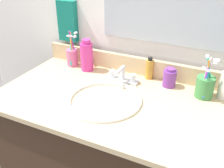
{
  "coord_description": "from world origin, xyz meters",
  "views": [
    {
      "loc": [
        0.41,
        -0.87,
        1.34
      ],
      "look_at": [
        -0.01,
        0.0,
        0.81
      ],
      "focal_mm": 41.77,
      "sensor_mm": 36.0,
      "label": 1
    }
  ],
  "objects_px": {
    "hand_towel": "(68,21)",
    "bottle_cream_purple": "(170,78)",
    "cup_green": "(205,86)",
    "cup_pink": "(72,56)",
    "bottle_soap_pink": "(87,56)",
    "faucet": "(122,76)",
    "bottle_oil_amber": "(149,69)"
  },
  "relations": [
    {
      "from": "bottle_soap_pink",
      "to": "cup_pink",
      "type": "xyz_separation_m",
      "value": [
        -0.1,
        0.02,
        -0.02
      ]
    },
    {
      "from": "bottle_cream_purple",
      "to": "cup_green",
      "type": "distance_m",
      "value": 0.16
    },
    {
      "from": "cup_green",
      "to": "cup_pink",
      "type": "bearing_deg",
      "value": 177.08
    },
    {
      "from": "bottle_cream_purple",
      "to": "cup_green",
      "type": "relative_size",
      "value": 0.48
    },
    {
      "from": "hand_towel",
      "to": "bottle_soap_pink",
      "type": "distance_m",
      "value": 0.24
    },
    {
      "from": "hand_towel",
      "to": "bottle_cream_purple",
      "type": "relative_size",
      "value": 2.4
    },
    {
      "from": "faucet",
      "to": "bottle_oil_amber",
      "type": "height_order",
      "value": "bottle_oil_amber"
    },
    {
      "from": "faucet",
      "to": "cup_pink",
      "type": "bearing_deg",
      "value": 169.32
    },
    {
      "from": "bottle_oil_amber",
      "to": "bottle_soap_pink",
      "type": "height_order",
      "value": "bottle_soap_pink"
    },
    {
      "from": "cup_green",
      "to": "faucet",
      "type": "bearing_deg",
      "value": -176.2
    },
    {
      "from": "hand_towel",
      "to": "faucet",
      "type": "relative_size",
      "value": 1.38
    },
    {
      "from": "hand_towel",
      "to": "bottle_cream_purple",
      "type": "bearing_deg",
      "value": -7.8
    },
    {
      "from": "bottle_oil_amber",
      "to": "bottle_soap_pink",
      "type": "bearing_deg",
      "value": -172.01
    },
    {
      "from": "hand_towel",
      "to": "cup_pink",
      "type": "relative_size",
      "value": 1.14
    },
    {
      "from": "faucet",
      "to": "cup_green",
      "type": "distance_m",
      "value": 0.38
    },
    {
      "from": "cup_pink",
      "to": "bottle_soap_pink",
      "type": "bearing_deg",
      "value": -9.12
    },
    {
      "from": "bottle_cream_purple",
      "to": "bottle_soap_pink",
      "type": "bearing_deg",
      "value": -178.75
    },
    {
      "from": "hand_towel",
      "to": "bottle_soap_pink",
      "type": "bearing_deg",
      "value": -28.9
    },
    {
      "from": "bottle_cream_purple",
      "to": "bottle_soap_pink",
      "type": "height_order",
      "value": "bottle_soap_pink"
    },
    {
      "from": "faucet",
      "to": "bottle_cream_purple",
      "type": "distance_m",
      "value": 0.22
    },
    {
      "from": "cup_pink",
      "to": "bottle_cream_purple",
      "type": "bearing_deg",
      "value": -0.72
    },
    {
      "from": "bottle_soap_pink",
      "to": "faucet",
      "type": "bearing_deg",
      "value": -11.4
    },
    {
      "from": "hand_towel",
      "to": "cup_green",
      "type": "bearing_deg",
      "value": -8.3
    },
    {
      "from": "faucet",
      "to": "bottle_cream_purple",
      "type": "bearing_deg",
      "value": 14.05
    },
    {
      "from": "hand_towel",
      "to": "bottle_soap_pink",
      "type": "xyz_separation_m",
      "value": [
        0.17,
        -0.09,
        -0.14
      ]
    },
    {
      "from": "bottle_oil_amber",
      "to": "cup_green",
      "type": "relative_size",
      "value": 0.59
    },
    {
      "from": "bottle_cream_purple",
      "to": "bottle_oil_amber",
      "type": "xyz_separation_m",
      "value": [
        -0.11,
        0.04,
        0.01
      ]
    },
    {
      "from": "faucet",
      "to": "bottle_cream_purple",
      "type": "relative_size",
      "value": 1.74
    },
    {
      "from": "cup_green",
      "to": "hand_towel",
      "type": "bearing_deg",
      "value": 171.7
    },
    {
      "from": "faucet",
      "to": "hand_towel",
      "type": "bearing_deg",
      "value": 160.57
    },
    {
      "from": "hand_towel",
      "to": "cup_green",
      "type": "relative_size",
      "value": 1.16
    },
    {
      "from": "bottle_soap_pink",
      "to": "cup_pink",
      "type": "relative_size",
      "value": 0.87
    }
  ]
}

